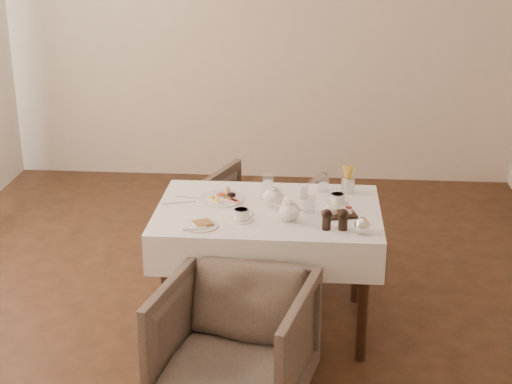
{
  "coord_description": "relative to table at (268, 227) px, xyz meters",
  "views": [
    {
      "loc": [
        0.5,
        -4.33,
        2.43
      ],
      "look_at": [
        0.17,
        -0.09,
        0.82
      ],
      "focal_mm": 55.0,
      "sensor_mm": 36.0,
      "label": 1
    }
  ],
  "objects": [
    {
      "name": "table",
      "position": [
        0.0,
        0.0,
        0.0
      ],
      "size": [
        1.28,
        0.88,
        0.75
      ],
      "color": "black",
      "rests_on": "ground"
    },
    {
      "name": "armchair_near",
      "position": [
        -0.12,
        -0.78,
        -0.3
      ],
      "size": [
        0.87,
        0.88,
        0.67
      ],
      "primitive_type": "imported",
      "rotation": [
        0.0,
        0.0,
        -0.24
      ],
      "color": "#4A4036",
      "rests_on": "ground"
    },
    {
      "name": "armchair_far",
      "position": [
        -0.11,
        0.79,
        -0.3
      ],
      "size": [
        0.92,
        0.94,
        0.67
      ],
      "primitive_type": "imported",
      "rotation": [
        0.0,
        0.0,
        2.78
      ],
      "color": "#4A4036",
      "rests_on": "ground"
    },
    {
      "name": "breakfast_plate",
      "position": [
        -0.28,
        0.13,
        0.13
      ],
      "size": [
        0.27,
        0.27,
        0.03
      ],
      "rotation": [
        0.0,
        0.0,
        -0.23
      ],
      "color": "white",
      "rests_on": "table"
    },
    {
      "name": "side_plate",
      "position": [
        -0.35,
        -0.29,
        0.13
      ],
      "size": [
        0.19,
        0.19,
        0.02
      ],
      "rotation": [
        0.0,
        0.0,
        0.29
      ],
      "color": "white",
      "rests_on": "table"
    },
    {
      "name": "teapot_centre",
      "position": [
        0.03,
        0.05,
        0.18
      ],
      "size": [
        0.17,
        0.14,
        0.13
      ],
      "primitive_type": null,
      "rotation": [
        0.0,
        0.0,
        -0.14
      ],
      "color": "white",
      "rests_on": "table"
    },
    {
      "name": "teapot_front",
      "position": [
        0.13,
        -0.17,
        0.18
      ],
      "size": [
        0.18,
        0.15,
        0.13
      ],
      "primitive_type": null,
      "rotation": [
        0.0,
        0.0,
        -0.18
      ],
      "color": "white",
      "rests_on": "table"
    },
    {
      "name": "creamer",
      "position": [
        0.19,
        0.19,
        0.16
      ],
      "size": [
        0.08,
        0.08,
        0.08
      ],
      "primitive_type": "cylinder",
      "rotation": [
        0.0,
        0.0,
        0.3
      ],
      "color": "white",
      "rests_on": "table"
    },
    {
      "name": "teacup_near",
      "position": [
        -0.14,
        -0.18,
        0.15
      ],
      "size": [
        0.13,
        0.13,
        0.07
      ],
      "rotation": [
        0.0,
        0.0,
        -0.11
      ],
      "color": "white",
      "rests_on": "table"
    },
    {
      "name": "teacup_far",
      "position": [
        0.4,
        0.1,
        0.15
      ],
      "size": [
        0.13,
        0.13,
        0.06
      ],
      "rotation": [
        0.0,
        0.0,
        -0.4
      ],
      "color": "white",
      "rests_on": "table"
    },
    {
      "name": "glass_left",
      "position": [
        -0.02,
        0.32,
        0.16
      ],
      "size": [
        0.08,
        0.08,
        0.09
      ],
      "primitive_type": "cylinder",
      "rotation": [
        0.0,
        0.0,
        -0.29
      ],
      "color": "silver",
      "rests_on": "table"
    },
    {
      "name": "glass_mid",
      "position": [
        0.24,
        -0.04,
        0.16
      ],
      "size": [
        0.09,
        0.09,
        0.1
      ],
      "primitive_type": "cylinder",
      "rotation": [
        0.0,
        0.0,
        0.42
      ],
      "color": "silver",
      "rests_on": "table"
    },
    {
      "name": "glass_right",
      "position": [
        0.32,
        0.31,
        0.16
      ],
      "size": [
        0.07,
        0.07,
        0.09
      ],
      "primitive_type": "cylinder",
      "rotation": [
        0.0,
        0.0,
        -0.14
      ],
      "color": "silver",
      "rests_on": "table"
    },
    {
      "name": "condiment_board",
      "position": [
        0.4,
        -0.07,
        0.13
      ],
      "size": [
        0.2,
        0.16,
        0.05
      ],
      "rotation": [
        0.0,
        0.0,
        0.26
      ],
      "color": "black",
      "rests_on": "table"
    },
    {
      "name": "pepper_mill_left",
      "position": [
        0.33,
        -0.27,
        0.17
      ],
      "size": [
        0.06,
        0.06,
        0.12
      ],
      "primitive_type": null,
      "rotation": [
        0.0,
        0.0,
        -0.15
      ],
      "color": "black",
      "rests_on": "table"
    },
    {
      "name": "pepper_mill_right",
      "position": [
        0.42,
        -0.27,
        0.18
      ],
      "size": [
        0.07,
        0.07,
        0.12
      ],
      "primitive_type": null,
      "rotation": [
        0.0,
        0.0,
        -0.26
      ],
      "color": "black",
      "rests_on": "table"
    },
    {
      "name": "silver_pot",
      "position": [
        0.52,
        -0.31,
        0.17
      ],
      "size": [
        0.1,
        0.08,
        0.11
      ],
      "primitive_type": null,
      "rotation": [
        0.0,
        0.0,
        0.01
      ],
      "color": "white",
      "rests_on": "table"
    },
    {
      "name": "fries_cup",
      "position": [
        0.46,
        0.3,
        0.19
      ],
      "size": [
        0.08,
        0.08,
        0.17
      ],
      "rotation": [
        0.0,
        0.0,
        0.06
      ],
      "color": "silver",
      "rests_on": "table"
    },
    {
      "name": "cutlery_fork",
      "position": [
        -0.48,
        0.14,
        0.12
      ],
      "size": [
        0.17,
        0.04,
        0.0
      ],
      "primitive_type": "cube",
      "rotation": [
        0.0,
        0.0,
        1.41
      ],
      "color": "silver",
      "rests_on": "table"
    },
    {
      "name": "cutlery_knife",
      "position": [
        -0.52,
        0.05,
        0.12
      ],
      "size": [
        0.19,
        0.07,
        0.0
      ],
      "primitive_type": "cube",
      "rotation": [
        0.0,
        0.0,
        1.87
      ],
      "color": "silver",
      "rests_on": "table"
    }
  ]
}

